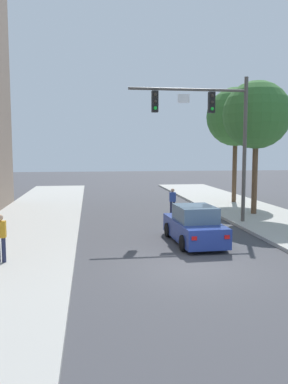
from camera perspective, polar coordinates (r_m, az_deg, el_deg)
ground_plane at (r=13.63m, az=7.31°, el=-10.74°), size 120.00×120.00×0.00m
traffic_signal_mast at (r=21.00m, az=9.86°, el=9.79°), size 6.20×0.38×7.50m
car_lead_blue at (r=16.99m, az=7.19°, el=-4.86°), size 1.96×4.30×1.60m
pedestrian_sidewalk_left_walker at (r=14.25m, az=-19.86°, el=-5.91°), size 0.36×0.22×1.64m
pedestrian_crossing_road at (r=23.81m, az=4.11°, el=-1.23°), size 0.36×0.22×1.64m
street_tree_second at (r=24.42m, az=15.80°, el=10.51°), size 3.93×3.93×7.76m
street_tree_third at (r=29.59m, az=13.01°, el=10.41°), size 4.16×4.16×8.20m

